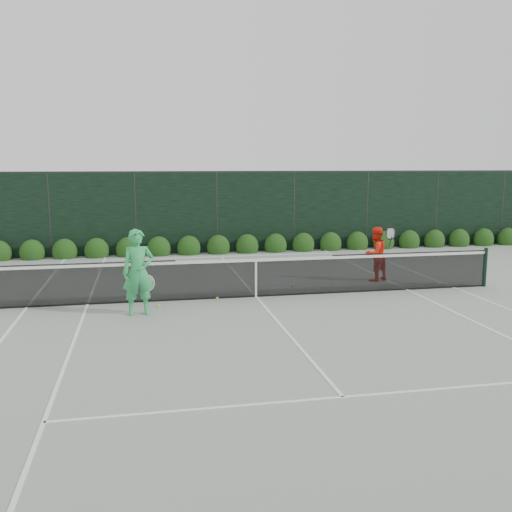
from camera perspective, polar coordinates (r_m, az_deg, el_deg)
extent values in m
plane|color=gray|center=(14.46, -0.01, -4.11)|extent=(80.00, 80.00, 0.00)
cylinder|color=black|center=(16.80, 21.93, -1.04)|extent=(0.10, 0.10, 1.07)
cube|color=black|center=(14.15, -16.94, -2.71)|extent=(4.40, 0.01, 1.02)
cube|color=black|center=(14.36, -0.01, -2.25)|extent=(4.00, 0.01, 0.96)
cube|color=black|center=(15.71, 15.19, -1.47)|extent=(4.40, 0.01, 1.02)
cube|color=white|center=(14.27, -0.01, -0.42)|extent=(12.80, 0.03, 0.07)
cube|color=black|center=(14.46, -0.01, -4.03)|extent=(12.80, 0.02, 0.04)
cube|color=white|center=(14.36, -0.01, -2.34)|extent=(0.05, 0.03, 0.91)
imported|color=green|center=(12.88, -11.69, -1.60)|extent=(0.75, 0.53, 1.92)
torus|color=silver|center=(13.04, -10.77, -2.68)|extent=(0.30, 0.03, 0.30)
cylinder|color=black|center=(13.09, -10.74, -3.70)|extent=(0.10, 0.03, 0.30)
imported|color=#FD2D15|center=(16.67, 11.87, 0.20)|extent=(0.93, 0.84, 1.55)
torus|color=black|center=(16.55, 13.32, 2.22)|extent=(0.30, 0.04, 0.30)
cylinder|color=black|center=(16.58, 13.29, 1.40)|extent=(0.10, 0.03, 0.30)
cube|color=white|center=(14.45, -21.94, -4.78)|extent=(0.06, 23.77, 0.01)
cube|color=white|center=(16.42, 19.14, -2.99)|extent=(0.06, 23.77, 0.01)
cube|color=white|center=(14.25, -16.50, -4.67)|extent=(0.06, 23.77, 0.01)
cube|color=white|center=(15.77, 14.84, -3.27)|extent=(0.06, 23.77, 0.01)
cube|color=white|center=(26.04, -5.17, 1.86)|extent=(11.03, 0.06, 0.01)
cube|color=white|center=(20.65, -3.50, -0.05)|extent=(8.23, 0.06, 0.01)
cube|color=white|center=(8.57, 8.70, -13.78)|extent=(8.23, 0.06, 0.01)
cube|color=white|center=(14.46, -0.01, -4.09)|extent=(0.06, 12.80, 0.01)
cube|color=black|center=(21.55, -3.95, 4.34)|extent=(32.00, 0.06, 3.00)
cube|color=#262826|center=(21.47, -3.99, 8.41)|extent=(32.00, 0.06, 0.06)
cylinder|color=#262826|center=(21.62, -19.96, 3.82)|extent=(0.08, 0.08, 3.00)
cylinder|color=#262826|center=(21.37, -11.97, 4.12)|extent=(0.08, 0.08, 3.00)
cylinder|color=#262826|center=(21.55, -3.95, 4.34)|extent=(0.08, 0.08, 3.00)
cylinder|color=#262826|center=(22.14, 3.80, 4.47)|extent=(0.08, 0.08, 3.00)
cylinder|color=#262826|center=(23.10, 11.02, 4.52)|extent=(0.08, 0.08, 3.00)
cylinder|color=#262826|center=(24.40, 17.57, 4.50)|extent=(0.08, 0.08, 3.00)
cylinder|color=#262826|center=(25.98, 23.40, 4.44)|extent=(0.08, 0.08, 3.00)
ellipsoid|color=#12360E|center=(21.52, -21.49, 0.31)|extent=(0.86, 0.65, 0.94)
ellipsoid|color=#12360E|center=(21.35, -18.58, 0.40)|extent=(0.86, 0.65, 0.94)
ellipsoid|color=#12360E|center=(21.23, -15.64, 0.50)|extent=(0.86, 0.65, 0.94)
ellipsoid|color=#12360E|center=(21.18, -12.67, 0.60)|extent=(0.86, 0.65, 0.94)
ellipsoid|color=#12360E|center=(21.18, -9.70, 0.69)|extent=(0.86, 0.65, 0.94)
ellipsoid|color=#12360E|center=(21.24, -6.73, 0.78)|extent=(0.86, 0.65, 0.94)
ellipsoid|color=#12360E|center=(21.35, -3.79, 0.87)|extent=(0.86, 0.65, 0.94)
ellipsoid|color=#12360E|center=(21.52, -0.88, 0.96)|extent=(0.86, 0.65, 0.94)
ellipsoid|color=#12360E|center=(21.75, 1.97, 1.04)|extent=(0.86, 0.65, 0.94)
ellipsoid|color=#12360E|center=(22.03, 4.75, 1.12)|extent=(0.86, 0.65, 0.94)
ellipsoid|color=#12360E|center=(22.35, 7.46, 1.19)|extent=(0.86, 0.65, 0.94)
ellipsoid|color=#12360E|center=(22.73, 10.09, 1.26)|extent=(0.86, 0.65, 0.94)
ellipsoid|color=#12360E|center=(23.15, 12.63, 1.32)|extent=(0.86, 0.65, 0.94)
ellipsoid|color=#12360E|center=(23.62, 15.07, 1.38)|extent=(0.86, 0.65, 0.94)
ellipsoid|color=#12360E|center=(24.13, 17.41, 1.44)|extent=(0.86, 0.65, 0.94)
ellipsoid|color=#12360E|center=(24.67, 19.65, 1.49)|extent=(0.86, 0.65, 0.94)
ellipsoid|color=#12360E|center=(25.26, 21.80, 1.53)|extent=(0.86, 0.65, 0.94)
ellipsoid|color=#12360E|center=(25.87, 23.84, 1.57)|extent=(0.86, 0.65, 0.94)
sphere|color=#C6D42F|center=(15.61, 3.67, -3.00)|extent=(0.07, 0.07, 0.07)
sphere|color=#C6D42F|center=(13.62, -9.72, -4.94)|extent=(0.07, 0.07, 0.07)
sphere|color=#C6D42F|center=(15.23, -10.55, -3.45)|extent=(0.07, 0.07, 0.07)
sphere|color=#C6D42F|center=(14.20, -3.90, -4.24)|extent=(0.07, 0.07, 0.07)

